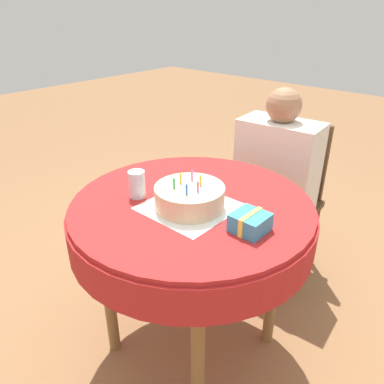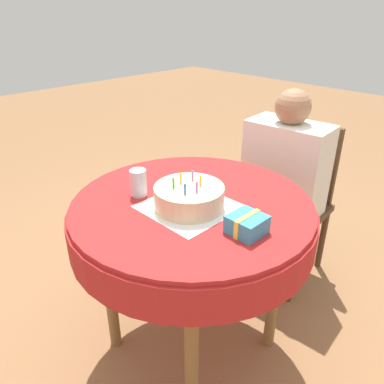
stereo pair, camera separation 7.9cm
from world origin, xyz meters
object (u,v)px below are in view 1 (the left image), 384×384
Objects in this scene: person at (275,170)px; gift_box at (250,222)px; birthday_cake at (190,197)px; drinking_glass at (137,184)px; chair at (279,193)px.

gift_box is at bearing -71.52° from person.
birthday_cake is 2.43× the size of drinking_glass.
drinking_glass is (-0.14, -0.84, 0.18)m from person.
gift_box is (0.47, 0.09, -0.02)m from drinking_glass.
gift_box is at bearing 3.24° from birthday_cake.
person is at bearing 113.58° from gift_box.
drinking_glass is 0.91× the size of gift_box.
chair is 0.93m from birthday_cake.
chair is at bearing 95.34° from birthday_cake.
person is 10.08× the size of drinking_glass.
drinking_glass is at bearing -161.06° from birthday_cake.
chair is at bearing 111.67° from gift_box.
person reaches higher than birthday_cake.
drinking_glass reaches higher than gift_box.
birthday_cake is (0.07, -0.77, 0.17)m from person.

